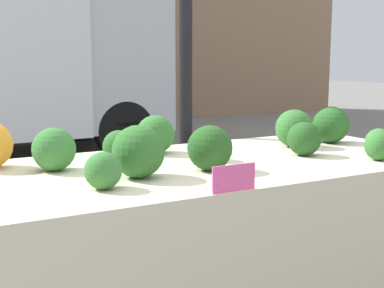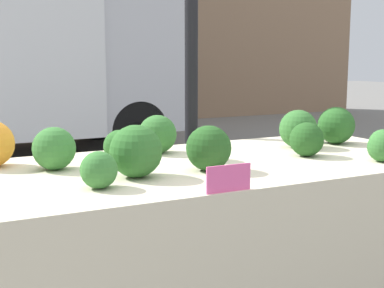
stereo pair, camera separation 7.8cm
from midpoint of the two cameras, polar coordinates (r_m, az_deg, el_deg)
name	(u,v)px [view 1 (the left image)]	position (r m, az deg, el deg)	size (l,w,h in m)	color
tent_pole	(186,54)	(2.84, -1.46, 9.62)	(0.07, 0.07, 2.51)	black
market_table	(200,190)	(2.07, -0.18, -4.95)	(2.20, 0.92, 0.82)	beige
broccoli_head_0	(103,171)	(1.72, -10.75, -2.82)	(0.12, 0.12, 0.12)	#387533
broccoli_head_2	(138,152)	(1.86, -6.94, -0.81)	(0.19, 0.19, 0.19)	#2D6628
broccoli_head_3	(119,146)	(2.15, -8.84, -0.26)	(0.13, 0.13, 0.13)	#2D6628
broccoli_head_4	(155,134)	(2.34, -4.88, 1.03)	(0.17, 0.17, 0.17)	#336B2D
broccoli_head_6	(304,139)	(2.32, 10.95, 0.55)	(0.15, 0.15, 0.15)	#23511E
broccoli_head_7	(54,149)	(2.04, -15.58, -0.56)	(0.16, 0.16, 0.16)	#387533
broccoli_head_8	(379,142)	(2.41, 18.43, 0.21)	(0.12, 0.12, 0.12)	#387533
broccoli_head_9	(379,146)	(2.29, 18.44, -0.20)	(0.12, 0.12, 0.12)	#336B2D
broccoli_head_10	(294,128)	(2.53, 9.99, 1.65)	(0.18, 0.18, 0.18)	#336B2D
broccoli_head_11	(210,148)	(1.97, 0.76, -0.44)	(0.17, 0.17, 0.17)	#23511E
broccoli_head_12	(331,125)	(2.69, 13.78, 2.01)	(0.18, 0.18, 0.18)	#285B23
broccoli_head_13	(207,146)	(2.17, 0.61, -0.25)	(0.12, 0.12, 0.12)	#387533
price_sign	(234,178)	(1.67, 3.15, -3.64)	(0.16, 0.01, 0.09)	#F45B9E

